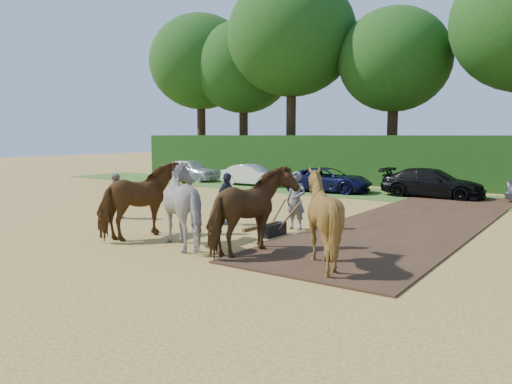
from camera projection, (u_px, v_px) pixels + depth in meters
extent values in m
plane|color=gold|center=(270.00, 255.00, 12.58)|extent=(120.00, 120.00, 0.00)
cube|color=#472D1C|center=(416.00, 221.00, 17.43)|extent=(4.50, 17.00, 0.05)
cube|color=#38601E|center=(430.00, 198.00, 23.98)|extent=(50.00, 5.00, 0.03)
cube|color=#14380F|center=(454.00, 163.00, 27.48)|extent=(46.00, 1.60, 3.00)
imported|color=#A2907F|center=(117.00, 196.00, 18.01)|extent=(0.80, 0.93, 1.63)
imported|color=#272934|center=(227.00, 199.00, 16.79)|extent=(0.52, 1.07, 1.76)
imported|color=brown|center=(142.00, 200.00, 14.57)|extent=(1.33, 2.71, 2.24)
imported|color=beige|center=(193.00, 205.00, 13.54)|extent=(2.31, 2.00, 2.24)
imported|color=brown|center=(252.00, 211.00, 12.50)|extent=(1.33, 2.71, 2.24)
imported|color=brown|center=(322.00, 218.00, 11.47)|extent=(1.90, 2.12, 2.25)
cube|color=black|center=(273.00, 230.00, 14.95)|extent=(0.42, 0.98, 0.37)
cube|color=brown|center=(260.00, 227.00, 14.43)|extent=(0.17, 1.50, 0.11)
cylinder|color=brown|center=(277.00, 213.00, 15.51)|extent=(0.17, 1.09, 0.79)
cylinder|color=brown|center=(290.00, 215.00, 15.23)|extent=(0.26, 1.08, 0.79)
imported|color=gray|center=(296.00, 201.00, 15.88)|extent=(0.70, 0.48, 1.87)
imported|color=silver|center=(190.00, 170.00, 32.86)|extent=(4.31, 1.83, 1.45)
imported|color=white|center=(253.00, 175.00, 29.72)|extent=(3.88, 1.39, 1.27)
imported|color=#13153B|center=(328.00, 180.00, 26.41)|extent=(4.83, 2.57, 1.29)
imported|color=black|center=(432.00, 183.00, 24.11)|extent=(4.85, 1.98, 1.41)
cylinder|color=#382616|center=(202.00, 136.00, 41.70)|extent=(0.70, 0.70, 5.85)
ellipsoid|color=#163F11|center=(201.00, 62.00, 41.01)|extent=(8.40, 8.40, 7.73)
cylinder|color=#382616|center=(244.00, 139.00, 39.86)|extent=(0.70, 0.70, 5.40)
ellipsoid|color=#163F11|center=(243.00, 67.00, 39.22)|extent=(7.80, 7.80, 7.18)
cylinder|color=#382616|center=(291.00, 132.00, 36.14)|extent=(0.70, 0.70, 6.53)
ellipsoid|color=#163F11|center=(292.00, 36.00, 35.38)|extent=(9.20, 9.20, 8.46)
cylinder|color=#382616|center=(392.00, 141.00, 33.46)|extent=(0.70, 0.70, 5.17)
ellipsoid|color=#163F11|center=(394.00, 60.00, 32.85)|extent=(7.40, 7.40, 6.81)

